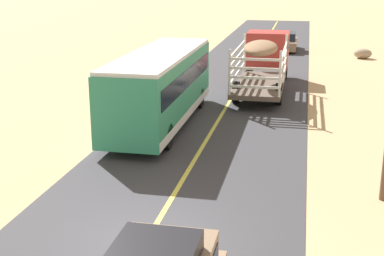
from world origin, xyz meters
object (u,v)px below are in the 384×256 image
livestock_truck (265,55)px  boulder_mid_field (363,54)px  car_far (286,42)px  bus (161,86)px

livestock_truck → boulder_mid_field: bearing=60.1°
car_far → boulder_mid_field: size_ratio=3.28×
livestock_truck → bus: 9.98m
bus → livestock_truck: bearing=67.4°
livestock_truck → boulder_mid_field: 13.30m
bus → car_far: size_ratio=2.27×
bus → boulder_mid_field: 23.20m
bus → boulder_mid_field: bus is taller
car_far → livestock_truck: bearing=-92.6°
bus → car_far: bus is taller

